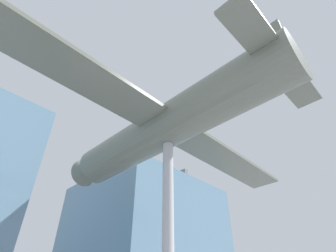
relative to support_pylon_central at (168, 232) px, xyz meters
The scene contains 3 objects.
glass_pavilion_right 14.34m from the support_pylon_central, 52.37° to the left, with size 11.20×10.55×11.37m.
support_pylon_central is the anchor object (origin of this frame).
suspended_airplane 4.74m from the support_pylon_central, 90.34° to the left, with size 19.07×13.84×3.07m.
Camera 1 is at (-7.12, -6.99, 1.41)m, focal length 28.00 mm.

